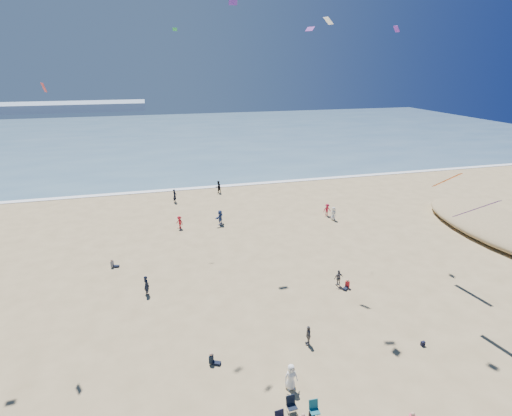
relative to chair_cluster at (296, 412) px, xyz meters
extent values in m
cube|color=#476B84|center=(-2.19, 94.76, -0.47)|extent=(220.00, 100.00, 0.06)
cube|color=white|center=(-2.19, 44.76, -0.46)|extent=(220.00, 1.20, 0.08)
cube|color=#7A8EA8|center=(-62.19, 169.76, 1.10)|extent=(110.00, 20.00, 3.20)
ellipsoid|color=tan|center=(31.81, 17.76, 0.16)|extent=(10.00, 22.00, 2.20)
imported|color=black|center=(-7.74, 15.22, 0.35)|extent=(0.68, 0.75, 1.71)
imported|color=slate|center=(8.50, 12.30, 0.25)|extent=(0.92, 0.49, 1.50)
imported|color=black|center=(-3.72, 38.73, 0.46)|extent=(0.72, 0.83, 1.92)
imported|color=#B91A33|center=(14.74, 28.42, 0.29)|extent=(1.04, 0.62, 1.59)
imported|color=red|center=(-3.86, 29.09, 0.26)|extent=(1.06, 1.11, 1.51)
imported|color=#334C8C|center=(0.97, 28.99, 0.42)|extent=(1.45, 1.68, 1.83)
imported|color=slate|center=(2.99, 5.69, 0.24)|extent=(0.51, 0.92, 1.48)
imported|color=black|center=(2.93, 41.57, 0.44)|extent=(1.15, 1.07, 1.88)
imported|color=white|center=(0.48, 2.20, 0.35)|extent=(0.86, 0.58, 1.70)
imported|color=silver|center=(14.89, 26.88, 0.34)|extent=(0.69, 0.91, 1.68)
cube|color=black|center=(0.90, -0.09, -0.31)|extent=(0.30, 0.22, 0.38)
cube|color=black|center=(10.61, 3.48, -0.33)|extent=(0.28, 0.18, 0.34)
cube|color=red|center=(-12.80, 14.32, 16.41)|extent=(0.46, 0.76, 0.60)
cube|color=purple|center=(7.93, 19.94, 20.73)|extent=(0.70, 0.85, 0.37)
cube|color=#6B22A5|center=(18.12, 22.53, 21.11)|extent=(0.52, 0.65, 0.58)
cube|color=white|center=(7.23, 14.64, 20.88)|extent=(0.69, 0.71, 0.49)
cube|color=green|center=(-2.85, 30.79, 21.28)|extent=(0.47, 0.27, 0.34)
cube|color=#52239F|center=(2.35, 25.74, 23.34)|extent=(0.84, 0.22, 0.48)
cube|color=#56238E|center=(15.23, 5.88, 8.29)|extent=(0.35, 3.14, 2.21)
cube|color=orange|center=(18.29, 12.57, 8.33)|extent=(0.35, 2.64, 1.87)
camera|label=1|loc=(-6.39, -15.49, 17.85)|focal=28.00mm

